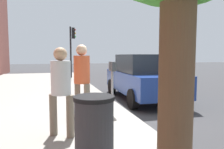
{
  "coord_description": "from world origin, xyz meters",
  "views": [
    {
      "loc": [
        -6.15,
        2.09,
        1.73
      ],
      "look_at": [
        -0.35,
        0.44,
        1.2
      ],
      "focal_mm": 34.38,
      "sensor_mm": 36.0,
      "label": 1
    }
  ],
  "objects_px": {
    "pedestrian_bystander": "(61,85)",
    "trash_bin": "(94,131)",
    "parking_meter": "(112,76)",
    "parked_sedan_near": "(142,77)",
    "pedestrian_at_meter": "(82,74)",
    "traffic_signal": "(72,43)"
  },
  "relations": [
    {
      "from": "pedestrian_bystander",
      "to": "trash_bin",
      "type": "height_order",
      "value": "pedestrian_bystander"
    },
    {
      "from": "parking_meter",
      "to": "trash_bin",
      "type": "bearing_deg",
      "value": 159.04
    },
    {
      "from": "parking_meter",
      "to": "trash_bin",
      "type": "xyz_separation_m",
      "value": [
        -2.79,
        1.07,
        -0.51
      ]
    },
    {
      "from": "trash_bin",
      "to": "parked_sedan_near",
      "type": "bearing_deg",
      "value": -31.0
    },
    {
      "from": "pedestrian_at_meter",
      "to": "pedestrian_bystander",
      "type": "xyz_separation_m",
      "value": [
        -1.18,
        0.57,
        -0.09
      ]
    },
    {
      "from": "parking_meter",
      "to": "parked_sedan_near",
      "type": "distance_m",
      "value": 2.69
    },
    {
      "from": "parking_meter",
      "to": "parked_sedan_near",
      "type": "bearing_deg",
      "value": -42.2
    },
    {
      "from": "pedestrian_at_meter",
      "to": "traffic_signal",
      "type": "xyz_separation_m",
      "value": [
        10.09,
        -0.72,
        1.32
      ]
    },
    {
      "from": "pedestrian_bystander",
      "to": "trash_bin",
      "type": "xyz_separation_m",
      "value": [
        -1.27,
        -0.4,
        -0.51
      ]
    },
    {
      "from": "pedestrian_bystander",
      "to": "traffic_signal",
      "type": "xyz_separation_m",
      "value": [
        11.27,
        -1.29,
        1.4
      ]
    },
    {
      "from": "parked_sedan_near",
      "to": "traffic_signal",
      "type": "relative_size",
      "value": 1.24
    },
    {
      "from": "pedestrian_bystander",
      "to": "parking_meter",
      "type": "bearing_deg",
      "value": -9.58
    },
    {
      "from": "parking_meter",
      "to": "parked_sedan_near",
      "type": "height_order",
      "value": "parked_sedan_near"
    },
    {
      "from": "traffic_signal",
      "to": "parked_sedan_near",
      "type": "bearing_deg",
      "value": -165.72
    },
    {
      "from": "traffic_signal",
      "to": "trash_bin",
      "type": "xyz_separation_m",
      "value": [
        -12.53,
        0.89,
        -1.92
      ]
    },
    {
      "from": "pedestrian_bystander",
      "to": "traffic_signal",
      "type": "height_order",
      "value": "traffic_signal"
    },
    {
      "from": "pedestrian_at_meter",
      "to": "traffic_signal",
      "type": "bearing_deg",
      "value": 57.59
    },
    {
      "from": "parking_meter",
      "to": "pedestrian_at_meter",
      "type": "bearing_deg",
      "value": 110.79
    },
    {
      "from": "pedestrian_at_meter",
      "to": "parked_sedan_near",
      "type": "distance_m",
      "value": 3.58
    },
    {
      "from": "parked_sedan_near",
      "to": "trash_bin",
      "type": "xyz_separation_m",
      "value": [
        -4.77,
        2.87,
        -0.24
      ]
    },
    {
      "from": "pedestrian_at_meter",
      "to": "parked_sedan_near",
      "type": "bearing_deg",
      "value": 12.46
    },
    {
      "from": "parking_meter",
      "to": "pedestrian_bystander",
      "type": "bearing_deg",
      "value": 136.03
    }
  ]
}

